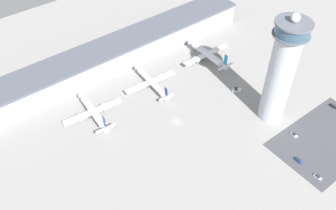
{
  "coord_description": "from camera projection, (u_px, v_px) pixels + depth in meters",
  "views": [
    {
      "loc": [
        -98.04,
        -118.66,
        163.09
      ],
      "look_at": [
        -2.69,
        5.07,
        11.85
      ],
      "focal_mm": 40.0,
      "sensor_mm": 36.0,
      "label": 1
    }
  ],
  "objects": [
    {
      "name": "parking_lot_surface",
      "position": [
        327.0,
        139.0,
        214.04
      ],
      "size": [
        64.0,
        40.0,
        0.01
      ],
      "primitive_type": "cube",
      "color": "#424247",
      "rests_on": "ground"
    },
    {
      "name": "airplane_gate_alpha",
      "position": [
        93.0,
        112.0,
        223.89
      ],
      "size": [
        37.89,
        35.78,
        13.8
      ],
      "color": "silver",
      "rests_on": "ground"
    },
    {
      "name": "service_truck_catering",
      "position": [
        101.0,
        122.0,
        222.99
      ],
      "size": [
        3.83,
        6.51,
        2.55
      ],
      "color": "black",
      "rests_on": "ground"
    },
    {
      "name": "car_blue_compact",
      "position": [
        294.0,
        135.0,
        215.84
      ],
      "size": [
        2.02,
        4.42,
        1.55
      ],
      "color": "black",
      "rests_on": "ground"
    },
    {
      "name": "airplane_gate_charlie",
      "position": [
        207.0,
        54.0,
        264.74
      ],
      "size": [
        39.32,
        38.6,
        14.56
      ],
      "color": "silver",
      "rests_on": "ground"
    },
    {
      "name": "car_grey_coupe",
      "position": [
        333.0,
        106.0,
        232.86
      ],
      "size": [
        1.96,
        4.5,
        1.56
      ],
      "color": "black",
      "rests_on": "ground"
    },
    {
      "name": "control_tower",
      "position": [
        281.0,
        71.0,
        204.34
      ],
      "size": [
        19.35,
        19.35,
        69.73
      ],
      "color": "#ADB2BC",
      "rests_on": "ground"
    },
    {
      "name": "service_truck_fuel",
      "position": [
        236.0,
        90.0,
        243.0
      ],
      "size": [
        6.08,
        4.95,
        2.99
      ],
      "color": "black",
      "rests_on": "ground"
    },
    {
      "name": "ground_plane",
      "position": [
        177.0,
        122.0,
        223.97
      ],
      "size": [
        1000.0,
        1000.0,
        0.0
      ],
      "primitive_type": "plane",
      "color": "gray"
    },
    {
      "name": "airplane_gate_bravo",
      "position": [
        151.0,
        82.0,
        244.23
      ],
      "size": [
        37.26,
        38.01,
        11.67
      ],
      "color": "white",
      "rests_on": "ground"
    },
    {
      "name": "car_green_van",
      "position": [
        318.0,
        177.0,
        194.89
      ],
      "size": [
        1.86,
        4.32,
        1.44
      ],
      "color": "black",
      "rests_on": "ground"
    },
    {
      "name": "terminal_building",
      "position": [
        114.0,
        55.0,
        257.68
      ],
      "size": [
        209.72,
        25.0,
        17.41
      ],
      "color": "#9399A3",
      "rests_on": "ground"
    },
    {
      "name": "car_navy_sedan",
      "position": [
        298.0,
        160.0,
        202.54
      ],
      "size": [
        1.92,
        4.49,
        1.59
      ],
      "color": "black",
      "rests_on": "ground"
    }
  ]
}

